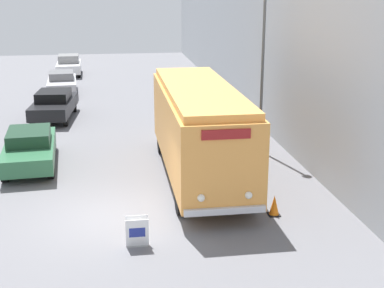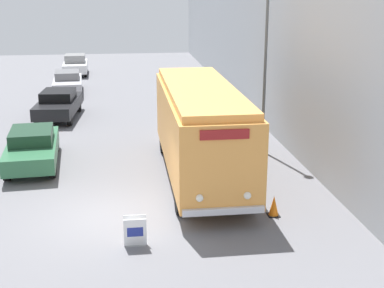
% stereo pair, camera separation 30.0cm
% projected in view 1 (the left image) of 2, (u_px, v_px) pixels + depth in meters
% --- Properties ---
extents(ground_plane, '(80.00, 80.00, 0.00)m').
position_uv_depth(ground_plane, '(113.00, 217.00, 16.34)').
color(ground_plane, slate).
extents(building_wall_right, '(0.30, 60.00, 7.99)m').
position_uv_depth(building_wall_right, '(265.00, 45.00, 25.73)').
color(building_wall_right, '#9EA3A8').
rests_on(building_wall_right, ground_plane).
extents(vintage_bus, '(2.50, 9.24, 3.39)m').
position_uv_depth(vintage_bus, '(199.00, 127.00, 19.21)').
color(vintage_bus, black).
rests_on(vintage_bus, ground_plane).
extents(sign_board, '(0.62, 0.32, 0.84)m').
position_uv_depth(sign_board, '(137.00, 232.00, 14.44)').
color(sign_board, gray).
rests_on(sign_board, ground_plane).
extents(streetlamp, '(0.36, 0.36, 7.05)m').
position_uv_depth(streetlamp, '(263.00, 44.00, 21.48)').
color(streetlamp, '#595E60').
rests_on(streetlamp, ground_plane).
extents(parked_car_near, '(2.19, 4.75, 1.42)m').
position_uv_depth(parked_car_near, '(30.00, 148.00, 20.74)').
color(parked_car_near, black).
rests_on(parked_car_near, ground_plane).
extents(parked_car_mid, '(2.24, 4.65, 1.47)m').
position_uv_depth(parked_car_mid, '(54.00, 104.00, 28.02)').
color(parked_car_mid, black).
rests_on(parked_car_mid, ground_plane).
extents(parked_car_far, '(2.08, 4.62, 1.40)m').
position_uv_depth(parked_car_far, '(62.00, 82.00, 34.56)').
color(parked_car_far, black).
rests_on(parked_car_far, ground_plane).
extents(parked_car_distant, '(1.94, 4.13, 1.55)m').
position_uv_depth(parked_car_distant, '(69.00, 65.00, 41.49)').
color(parked_car_distant, black).
rests_on(parked_car_distant, ground_plane).
extents(traffic_cone, '(0.36, 0.36, 0.65)m').
position_uv_depth(traffic_cone, '(274.00, 205.00, 16.39)').
color(traffic_cone, black).
rests_on(traffic_cone, ground_plane).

